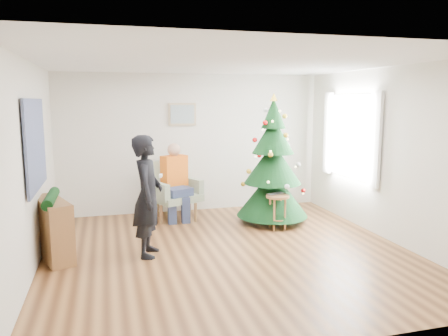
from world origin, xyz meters
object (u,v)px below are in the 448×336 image
object	(u,v)px
christmas_tree	(273,165)
stool	(277,212)
armchair	(174,197)
standing_man	(148,196)
console	(53,229)

from	to	relation	value
christmas_tree	stool	world-z (taller)	christmas_tree
stool	armchair	xyz separation A→B (m)	(-1.54, 1.14, 0.09)
armchair	standing_man	world-z (taller)	standing_man
christmas_tree	armchair	distance (m)	1.86
stool	standing_man	size ratio (longest dim) A/B	0.35
console	christmas_tree	bearing A→B (deg)	-5.97
christmas_tree	standing_man	distance (m)	2.51
stool	armchair	distance (m)	1.91
christmas_tree	standing_man	size ratio (longest dim) A/B	1.35
console	standing_man	bearing A→B (deg)	-30.65
stool	standing_man	xyz separation A→B (m)	(-2.16, -0.67, 0.53)
standing_man	console	size ratio (longest dim) A/B	1.65
standing_man	console	bearing A→B (deg)	93.06
armchair	standing_man	distance (m)	1.97
armchair	standing_man	bearing A→B (deg)	-133.11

